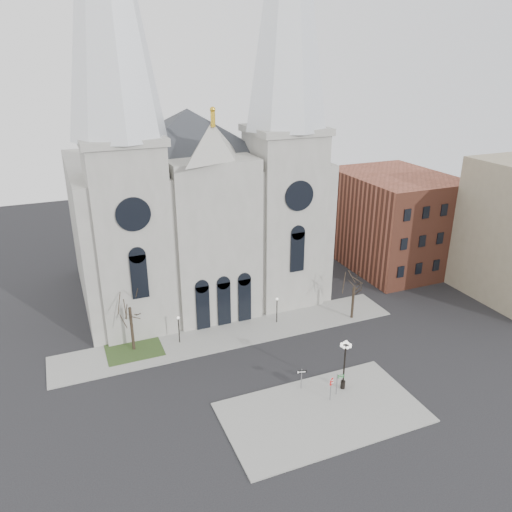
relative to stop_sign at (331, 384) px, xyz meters
name	(u,v)px	position (x,y,z in m)	size (l,w,h in m)	color
ground	(270,389)	(-4.47, 3.79, -1.92)	(160.00, 160.00, 0.00)	black
sidewalk_near	(323,412)	(-1.47, -1.21, -1.85)	(18.00, 10.00, 0.14)	gray
sidewalk_far	(231,334)	(-4.47, 14.79, -1.85)	(40.00, 6.00, 0.14)	gray
grass_patch	(134,350)	(-15.47, 15.79, -1.83)	(6.00, 5.00, 0.18)	#25401B
cathedral	(196,157)	(-4.47, 26.65, 16.56)	(33.00, 26.66, 54.00)	gray
bg_building_brick	(393,220)	(25.53, 25.79, 5.08)	(14.00, 18.00, 14.00)	brown
tree_left	(129,305)	(-15.47, 15.79, 3.66)	(3.20, 3.20, 7.50)	black
tree_right	(354,286)	(10.53, 12.79, 2.54)	(3.20, 3.20, 6.00)	black
ped_lamp_left	(179,325)	(-10.47, 15.29, 0.41)	(0.32, 0.32, 3.26)	black
ped_lamp_right	(277,306)	(1.53, 15.29, 0.41)	(0.32, 0.32, 3.26)	black
stop_sign	(331,384)	(0.00, 0.00, 0.00)	(0.89, 0.19, 2.50)	slate
globe_lamp	(345,359)	(2.03, 1.08, 1.57)	(1.35, 1.35, 5.33)	black
one_way_sign	(302,376)	(-1.71, 2.58, -0.30)	(0.94, 0.28, 2.20)	slate
street_name_sign	(338,382)	(1.04, 0.50, -0.47)	(0.71, 0.15, 2.23)	slate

